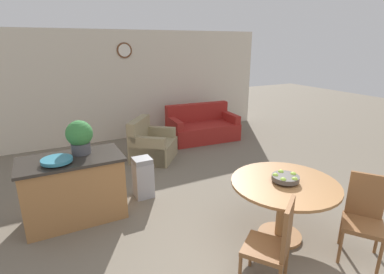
{
  "coord_description": "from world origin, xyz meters",
  "views": [
    {
      "loc": [
        -1.9,
        -1.55,
        2.41
      ],
      "look_at": [
        0.19,
        2.45,
        0.98
      ],
      "focal_mm": 28.0,
      "sensor_mm": 36.0,
      "label": 1
    }
  ],
  "objects": [
    {
      "name": "potted_plant",
      "position": [
        -1.45,
        2.65,
        1.17
      ],
      "size": [
        0.36,
        0.36,
        0.47
      ],
      "color": "#4C4C51",
      "rests_on": "kitchen_island"
    },
    {
      "name": "dining_chair_near_right",
      "position": [
        1.22,
        0.19,
        0.53
      ],
      "size": [
        0.59,
        0.59,
        0.99
      ],
      "rotation": [
        0.0,
        0.0,
        8.48
      ],
      "color": "brown",
      "rests_on": "ground_plane"
    },
    {
      "name": "dining_table",
      "position": [
        0.64,
        0.86,
        0.6
      ],
      "size": [
        1.31,
        1.31,
        0.78
      ],
      "color": "#9E6B3D",
      "rests_on": "ground_plane"
    },
    {
      "name": "couch",
      "position": [
        1.77,
        4.91,
        0.3
      ],
      "size": [
        1.77,
        1.06,
        0.88
      ],
      "rotation": [
        0.0,
        0.0,
        -0.07
      ],
      "color": "maroon",
      "rests_on": "ground_plane"
    },
    {
      "name": "kitchen_island",
      "position": [
        -1.62,
        2.54,
        0.46
      ],
      "size": [
        1.35,
        0.75,
        0.92
      ],
      "color": "#9E6B3D",
      "rests_on": "ground_plane"
    },
    {
      "name": "armchair",
      "position": [
        0.13,
        4.19,
        0.29
      ],
      "size": [
        1.2,
        1.21,
        0.88
      ],
      "rotation": [
        0.0,
        0.0,
        0.89
      ],
      "color": "#998966",
      "rests_on": "ground_plane"
    },
    {
      "name": "teal_bowl",
      "position": [
        -1.79,
        2.41,
        0.96
      ],
      "size": [
        0.39,
        0.39,
        0.07
      ],
      "color": "teal",
      "rests_on": "kitchen_island"
    },
    {
      "name": "trash_bin",
      "position": [
        -0.56,
        2.71,
        0.33
      ],
      "size": [
        0.29,
        0.28,
        0.66
      ],
      "color": "#9E9EA3",
      "rests_on": "ground_plane"
    },
    {
      "name": "fruit_bowl",
      "position": [
        0.64,
        0.86,
        0.84
      ],
      "size": [
        0.33,
        0.33,
        0.11
      ],
      "color": "#4C4742",
      "rests_on": "dining_table"
    },
    {
      "name": "dining_chair_near_left",
      "position": [
        -0.03,
        0.28,
        0.53
      ],
      "size": [
        0.59,
        0.59,
        0.99
      ],
      "rotation": [
        0.0,
        0.0,
        6.9
      ],
      "color": "brown",
      "rests_on": "ground_plane"
    },
    {
      "name": "wall_back",
      "position": [
        0.0,
        5.93,
        1.35
      ],
      "size": [
        8.0,
        0.09,
        2.7
      ],
      "color": "beige",
      "rests_on": "ground_plane"
    }
  ]
}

